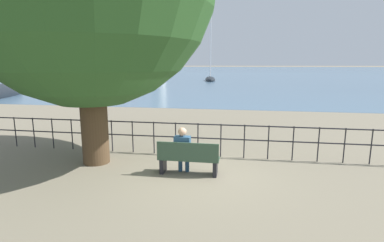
{
  "coord_description": "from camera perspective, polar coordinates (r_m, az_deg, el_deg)",
  "views": [
    {
      "loc": [
        1.34,
        -7.43,
        2.87
      ],
      "look_at": [
        0.0,
        0.5,
        1.33
      ],
      "focal_mm": 28.0,
      "sensor_mm": 36.0,
      "label": 1
    }
  ],
  "objects": [
    {
      "name": "ground_plane",
      "position": [
        8.07,
        -0.6,
        -9.98
      ],
      "size": [
        1000.0,
        1000.0,
        0.0
      ],
      "primitive_type": "plane",
      "color": "#7A705B"
    },
    {
      "name": "harbor_water",
      "position": [
        168.99,
        9.3,
        9.7
      ],
      "size": [
        600.0,
        300.0,
        0.01
      ],
      "color": "slate",
      "rests_on": "ground_plane"
    },
    {
      "name": "park_bench",
      "position": [
        7.88,
        -0.69,
        -7.25
      ],
      "size": [
        1.6,
        0.45,
        0.9
      ],
      "color": "#334C38",
      "rests_on": "ground_plane"
    },
    {
      "name": "seated_person_left",
      "position": [
        7.9,
        -1.8,
        -5.19
      ],
      "size": [
        0.42,
        0.35,
        1.25
      ],
      "color": "navy",
      "rests_on": "ground_plane"
    },
    {
      "name": "promenade_railing",
      "position": [
        9.4,
        1.14,
        -2.54
      ],
      "size": [
        15.87,
        0.04,
        1.05
      ],
      "color": "black",
      "rests_on": "ground_plane"
    },
    {
      "name": "sailboat_1",
      "position": [
        39.2,
        -12.16,
        6.84
      ],
      "size": [
        2.02,
        6.76,
        10.45
      ],
      "rotation": [
        0.0,
        0.0,
        -0.01
      ],
      "color": "maroon",
      "rests_on": "ground_plane"
    },
    {
      "name": "sailboat_3",
      "position": [
        52.46,
        3.48,
        8.0
      ],
      "size": [
        2.64,
        6.89,
        11.87
      ],
      "rotation": [
        0.0,
        0.0,
        0.15
      ],
      "color": "black",
      "rests_on": "ground_plane"
    },
    {
      "name": "harbor_lighthouse",
      "position": [
        100.41,
        -6.57,
        17.03
      ],
      "size": [
        4.67,
        4.67,
        29.79
      ],
      "color": "silver",
      "rests_on": "ground_plane"
    }
  ]
}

